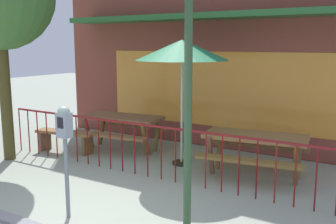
# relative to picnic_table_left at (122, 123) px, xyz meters

# --- Properties ---
(ground) EXTENTS (40.00, 40.00, 0.00)m
(ground) POSITION_rel_picnic_table_left_xyz_m (1.67, -3.27, -0.61)
(ground) COLOR #9DA694
(pub_storefront) EXTENTS (8.54, 1.31, 4.81)m
(pub_storefront) POSITION_rel_picnic_table_left_xyz_m (1.67, 1.48, 1.79)
(pub_storefront) COLOR #541F10
(pub_storefront) RESTS_ON ground
(patio_fence_front) EXTENTS (7.20, 0.04, 0.97)m
(patio_fence_front) POSITION_rel_picnic_table_left_xyz_m (1.67, -1.25, 0.05)
(patio_fence_front) COLOR maroon
(patio_fence_front) RESTS_ON ground
(picnic_table_left) EXTENTS (1.93, 1.54, 0.79)m
(picnic_table_left) POSITION_rel_picnic_table_left_xyz_m (0.00, 0.00, 0.00)
(picnic_table_left) COLOR brown
(picnic_table_left) RESTS_ON ground
(picnic_table_right) EXTENTS (1.96, 1.58, 0.79)m
(picnic_table_right) POSITION_rel_picnic_table_left_xyz_m (3.17, -0.23, 0.00)
(picnic_table_right) COLOR olive
(picnic_table_right) RESTS_ON ground
(patio_umbrella) EXTENTS (1.79, 1.79, 2.45)m
(patio_umbrella) POSITION_rel_picnic_table_left_xyz_m (1.69, -0.29, 1.63)
(patio_umbrella) COLOR black
(patio_umbrella) RESTS_ON ground
(patio_bench) EXTENTS (1.43, 0.55, 0.48)m
(patio_bench) POSITION_rel_picnic_table_left_xyz_m (-0.93, -0.84, -0.26)
(patio_bench) COLOR olive
(patio_bench) RESTS_ON ground
(parking_meter_far) EXTENTS (0.18, 0.17, 1.56)m
(parking_meter_far) POSITION_rel_picnic_table_left_xyz_m (1.51, -3.20, 0.59)
(parking_meter_far) COLOR slate
(parking_meter_far) RESTS_ON ground
(street_lamp) EXTENTS (0.28, 0.28, 3.86)m
(street_lamp) POSITION_rel_picnic_table_left_xyz_m (3.11, -2.70, 1.92)
(street_lamp) COLOR #2F4D2F
(street_lamp) RESTS_ON ground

